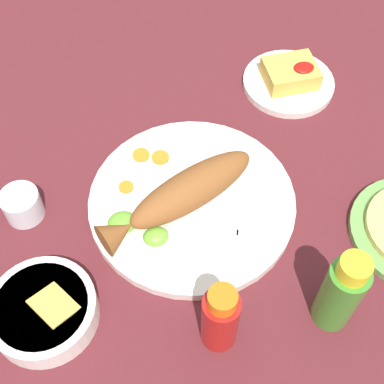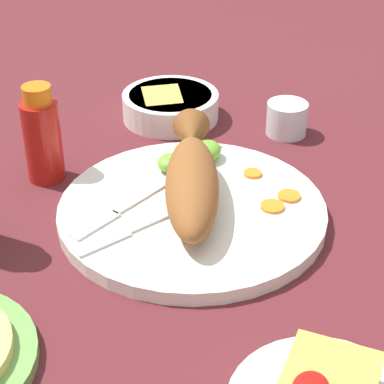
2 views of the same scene
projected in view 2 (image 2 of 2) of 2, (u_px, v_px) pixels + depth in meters
ground_plane at (192, 217)px, 0.88m from camera, size 4.00×4.00×0.00m
main_plate at (192, 211)px, 0.87m from camera, size 0.34×0.34×0.02m
fried_fish at (192, 177)px, 0.87m from camera, size 0.28×0.16×0.06m
fork_near at (135, 229)px, 0.82m from camera, size 0.17×0.10×0.00m
fork_far at (121, 209)px, 0.86m from camera, size 0.18×0.07×0.00m
carrot_slice_near at (272, 206)px, 0.86m from camera, size 0.03×0.03×0.00m
carrot_slice_mid at (289, 196)px, 0.88m from camera, size 0.03×0.03×0.00m
carrot_slice_far at (253, 173)px, 0.93m from camera, size 0.02×0.02×0.00m
lime_wedge_main at (207, 151)px, 0.96m from camera, size 0.05×0.04×0.03m
lime_wedge_side at (170, 162)px, 0.94m from camera, size 0.04×0.03×0.02m
hot_sauce_bottle_red at (42, 137)px, 0.93m from camera, size 0.05×0.05×0.14m
salt_cup at (287, 120)px, 1.06m from camera, size 0.06×0.06×0.05m
guacamole_bowl at (170, 104)px, 1.11m from camera, size 0.15×0.15×0.05m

